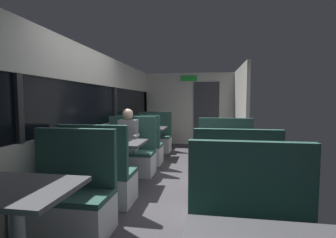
{
  "coord_description": "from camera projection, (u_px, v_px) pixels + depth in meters",
  "views": [
    {
      "loc": [
        0.56,
        -3.74,
        1.41
      ],
      "look_at": [
        -0.53,
        3.14,
        0.89
      ],
      "focal_mm": 26.17,
      "sensor_mm": 36.0,
      "label": 1
    }
  ],
  "objects": [
    {
      "name": "ground_plane",
      "position": [
        170.0,
        190.0,
        3.87
      ],
      "size": [
        3.3,
        9.2,
        0.02
      ],
      "primitive_type": "cube",
      "color": "#423F44"
    },
    {
      "name": "carriage_window_panel_left",
      "position": [
        83.0,
        119.0,
        4.01
      ],
      "size": [
        0.09,
        8.48,
        2.3
      ],
      "color": "beige",
      "rests_on": "ground_plane"
    },
    {
      "name": "carriage_end_bulkhead",
      "position": [
        191.0,
        109.0,
        7.91
      ],
      "size": [
        2.9,
        0.11,
        2.3
      ],
      "color": "beige",
      "rests_on": "ground_plane"
    },
    {
      "name": "carriage_aisle_panel_right",
      "position": [
        240.0,
        110.0,
        6.52
      ],
      "size": [
        0.08,
        2.4,
        2.3
      ],
      "primitive_type": "cube",
      "color": "beige",
      "rests_on": "ground_plane"
    },
    {
      "name": "dining_table_near_window",
      "position": [
        17.0,
        200.0,
        1.9
      ],
      "size": [
        0.9,
        0.7,
        0.74
      ],
      "color": "#9E9EA3",
      "rests_on": "ground_plane"
    },
    {
      "name": "bench_near_window_facing_entry",
      "position": [
        68.0,
        202.0,
        2.62
      ],
      "size": [
        0.95,
        0.5,
        1.1
      ],
      "color": "silver",
      "rests_on": "ground_plane"
    },
    {
      "name": "dining_table_mid_window",
      "position": [
        117.0,
        148.0,
        4.02
      ],
      "size": [
        0.9,
        0.7,
        0.74
      ],
      "color": "#9E9EA3",
      "rests_on": "ground_plane"
    },
    {
      "name": "bench_mid_window_facing_end",
      "position": [
        99.0,
        180.0,
        3.35
      ],
      "size": [
        0.95,
        0.5,
        1.1
      ],
      "color": "silver",
      "rests_on": "ground_plane"
    },
    {
      "name": "bench_mid_window_facing_entry",
      "position": [
        130.0,
        157.0,
        4.73
      ],
      "size": [
        0.95,
        0.5,
        1.1
      ],
      "color": "silver",
      "rests_on": "ground_plane"
    },
    {
      "name": "dining_table_far_window",
      "position": [
        148.0,
        131.0,
        6.14
      ],
      "size": [
        0.9,
        0.7,
        0.74
      ],
      "color": "#9E9EA3",
      "rests_on": "ground_plane"
    },
    {
      "name": "bench_far_window_facing_end",
      "position": [
        140.0,
        149.0,
        5.47
      ],
      "size": [
        0.95,
        0.5,
        1.1
      ],
      "color": "silver",
      "rests_on": "ground_plane"
    },
    {
      "name": "bench_far_window_facing_entry",
      "position": [
        154.0,
        139.0,
        6.85
      ],
      "size": [
        0.95,
        0.5,
        1.1
      ],
      "color": "silver",
      "rests_on": "ground_plane"
    },
    {
      "name": "dining_table_rear_aisle",
      "position": [
        230.0,
        154.0,
        3.55
      ],
      "size": [
        0.9,
        0.7,
        0.74
      ],
      "color": "#9E9EA3",
      "rests_on": "ground_plane"
    },
    {
      "name": "bench_rear_aisle_facing_end",
      "position": [
        235.0,
        193.0,
        2.88
      ],
      "size": [
        0.95,
        0.5,
        1.1
      ],
      "color": "silver",
      "rests_on": "ground_plane"
    },
    {
      "name": "bench_rear_aisle_facing_entry",
      "position": [
        226.0,
        163.0,
        4.26
      ],
      "size": [
        0.95,
        0.5,
        1.1
      ],
      "color": "silver",
      "rests_on": "ground_plane"
    },
    {
      "name": "seated_passenger",
      "position": [
        129.0,
        147.0,
        4.65
      ],
      "size": [
        0.47,
        0.55,
        1.26
      ],
      "color": "#26262D",
      "rests_on": "ground_plane"
    },
    {
      "name": "coffee_cup_primary",
      "position": [
        233.0,
        144.0,
        3.53
      ],
      "size": [
        0.07,
        0.07,
        0.09
      ],
      "color": "#26598C",
      "rests_on": "dining_table_rear_aisle"
    },
    {
      "name": "coffee_cup_secondary",
      "position": [
        106.0,
        140.0,
        3.91
      ],
      "size": [
        0.07,
        0.07,
        0.09
      ],
      "color": "#26598C",
      "rests_on": "dining_table_mid_window"
    }
  ]
}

